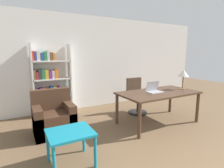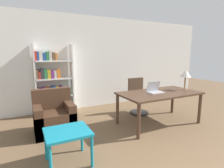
% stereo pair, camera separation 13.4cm
% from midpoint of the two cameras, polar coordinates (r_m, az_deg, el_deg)
% --- Properties ---
extents(wall_back, '(8.00, 0.06, 2.70)m').
position_cam_midpoint_polar(wall_back, '(5.40, -3.62, 7.03)').
color(wall_back, white).
rests_on(wall_back, ground_plane).
extents(desk, '(1.85, 0.96, 0.74)m').
position_cam_midpoint_polar(desk, '(4.17, 16.09, -3.72)').
color(desk, '#4C3323').
rests_on(desk, ground_plane).
extents(laptop, '(0.35, 0.24, 0.25)m').
position_cam_midpoint_polar(laptop, '(4.10, 14.69, -1.95)').
color(laptop, '#B2B2B7').
rests_on(laptop, desk).
extents(table_lamp, '(0.26, 0.26, 0.48)m').
position_cam_midpoint_polar(table_lamp, '(4.60, 23.67, 2.95)').
color(table_lamp, olive).
rests_on(table_lamp, desk).
extents(office_chair, '(0.51, 0.51, 0.96)m').
position_cam_midpoint_polar(office_chair, '(4.86, 9.29, -4.27)').
color(office_chair, black).
rests_on(office_chair, ground_plane).
extents(side_table_blue, '(0.64, 0.55, 0.51)m').
position_cam_midpoint_polar(side_table_blue, '(2.72, -12.87, -16.12)').
color(side_table_blue, teal).
rests_on(side_table_blue, ground_plane).
extents(armchair, '(0.78, 0.64, 0.89)m').
position_cam_midpoint_polar(armchair, '(3.84, -17.39, -10.47)').
color(armchair, '#472D1E').
rests_on(armchair, ground_plane).
extents(bookshelf, '(0.98, 0.28, 1.88)m').
position_cam_midpoint_polar(bookshelf, '(4.89, -18.33, -0.20)').
color(bookshelf, white).
rests_on(bookshelf, ground_plane).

